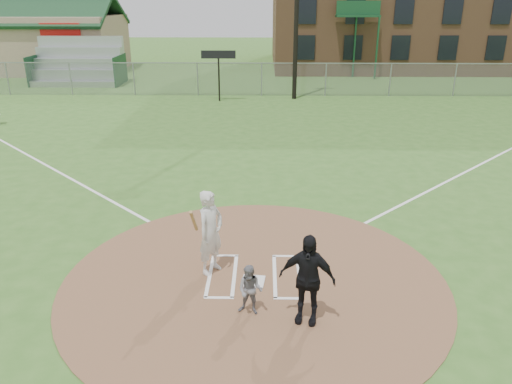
{
  "coord_description": "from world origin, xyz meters",
  "views": [
    {
      "loc": [
        0.2,
        -9.52,
        5.83
      ],
      "look_at": [
        0.0,
        2.0,
        1.3
      ],
      "focal_mm": 35.0,
      "sensor_mm": 36.0,
      "label": 1
    }
  ],
  "objects_px": {
    "batter_at_plate": "(211,232)",
    "home_plate": "(253,281)",
    "umpire": "(307,279)",
    "catcher": "(250,290)"
  },
  "relations": [
    {
      "from": "batter_at_plate",
      "to": "home_plate",
      "type": "bearing_deg",
      "value": -25.82
    },
    {
      "from": "home_plate",
      "to": "umpire",
      "type": "distance_m",
      "value": 1.92
    },
    {
      "from": "home_plate",
      "to": "umpire",
      "type": "xyz_separation_m",
      "value": [
        1.04,
        -1.34,
        0.89
      ]
    },
    {
      "from": "umpire",
      "to": "home_plate",
      "type": "bearing_deg",
      "value": 142.28
    },
    {
      "from": "umpire",
      "to": "batter_at_plate",
      "type": "bearing_deg",
      "value": 152.32
    },
    {
      "from": "umpire",
      "to": "batter_at_plate",
      "type": "distance_m",
      "value": 2.68
    },
    {
      "from": "home_plate",
      "to": "umpire",
      "type": "relative_size",
      "value": 0.27
    },
    {
      "from": "catcher",
      "to": "umpire",
      "type": "xyz_separation_m",
      "value": [
        1.07,
        -0.21,
        0.39
      ]
    },
    {
      "from": "home_plate",
      "to": "catcher",
      "type": "distance_m",
      "value": 1.24
    },
    {
      "from": "catcher",
      "to": "umpire",
      "type": "distance_m",
      "value": 1.16
    }
  ]
}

